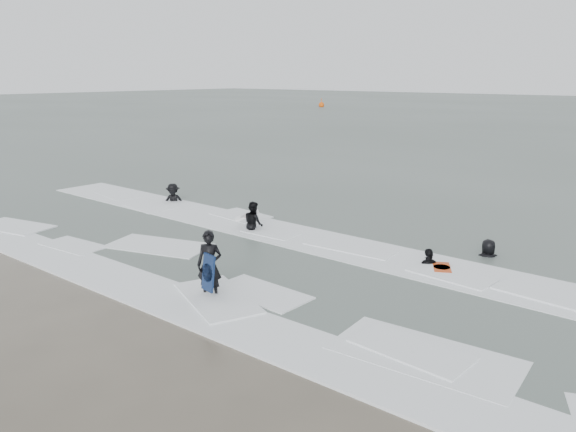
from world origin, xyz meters
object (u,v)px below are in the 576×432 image
Objects in this scene: surfer_breaker at (173,203)px; buoy at (321,105)px; surfer_right_near at (429,266)px; surfer_centre at (211,297)px; surfer_wading at (254,231)px; surfer_right_far at (488,257)px.

buoy reaches higher than surfer_breaker.
surfer_breaker is 1.02× the size of surfer_right_near.
surfer_wading is (-3.55, 5.47, 0.00)m from surfer_centre.
surfer_centre is 1.06× the size of surfer_breaker.
surfer_right_far is at bearing 33.07° from surfer_centre.
surfer_breaker is (-6.16, 1.16, 0.00)m from surfer_wading.
buoy is at bearing 96.40° from surfer_centre.
surfer_wading is 0.97× the size of surfer_breaker.
buoy is at bearing 81.77° from surfer_breaker.
surfer_right_far is at bearing -33.93° from surfer_breaker.
surfer_right_near is at bearing 26.88° from surfer_right_far.
surfer_wading is at bearing -17.17° from surfer_right_far.
surfer_wading is at bearing 94.87° from surfer_centre.
buoy is at bearing -85.04° from surfer_right_far.
surfer_wading is at bearing -55.40° from buoy.
surfer_right_far is (4.43, 8.04, 0.00)m from surfer_centre.
surfer_right_near is 86.46m from buoy.
surfer_wading is 0.97× the size of surfer_right_far.
surfer_right_near is 1.04× the size of buoy.
buoy reaches higher than surfer_right_far.
surfer_breaker reaches higher than surfer_right_far.
buoy is (-54.99, 65.58, 0.42)m from surfer_right_far.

